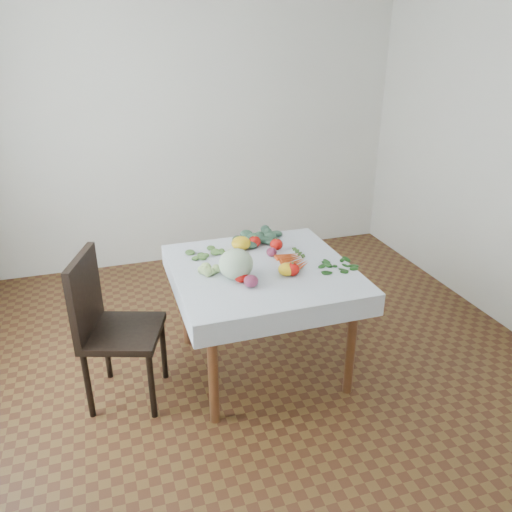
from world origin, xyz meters
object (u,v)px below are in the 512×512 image
Objects in this scene: chair at (107,320)px; cabbage at (236,264)px; table at (262,282)px; carrot_bunch at (294,261)px; heirloom_back at (241,243)px.

cabbage is at bearing -5.27° from chair.
carrot_bunch reaches higher than table.
chair reaches higher than cabbage.
carrot_bunch is (0.27, -0.31, -0.03)m from heirloom_back.
carrot_bunch is at bearing 1.33° from chair.
heirloom_back reaches higher than carrot_bunch.
chair is at bearing -178.64° from table.
table is 3.66× the size of carrot_bunch.
heirloom_back is at bearing 19.97° from chair.
chair is (-0.99, -0.02, -0.09)m from table.
table is at bearing -178.76° from carrot_bunch.
chair is 3.57× the size of carrot_bunch.
heirloom_back is (-0.05, 0.32, 0.15)m from table.
carrot_bunch is at bearing -49.23° from heirloom_back.
table is at bearing 1.36° from chair.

